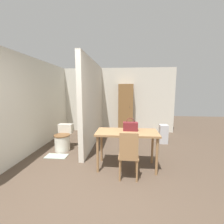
{
  "coord_description": "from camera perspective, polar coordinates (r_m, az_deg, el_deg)",
  "views": [
    {
      "loc": [
        0.53,
        -1.87,
        1.64
      ],
      "look_at": [
        0.2,
        1.78,
        1.11
      ],
      "focal_mm": 24.0,
      "sensor_mm": 36.0,
      "label": 1
    }
  ],
  "objects": [
    {
      "name": "wall_left",
      "position": [
        4.63,
        -27.4,
        2.48
      ],
      "size": [
        0.12,
        5.02,
        2.5
      ],
      "color": "beige",
      "rests_on": "ground_plane"
    },
    {
      "name": "space_heater",
      "position": [
        4.98,
        18.96,
        -7.92
      ],
      "size": [
        0.25,
        0.23,
        0.58
      ],
      "color": "#BCBCC1",
      "rests_on": "ground_plane"
    },
    {
      "name": "partition_wall",
      "position": [
        4.64,
        -7.2,
        3.34
      ],
      "size": [
        0.12,
        2.76,
        2.5
      ],
      "color": "beige",
      "rests_on": "ground_plane"
    },
    {
      "name": "wooden_cabinet",
      "position": [
        5.75,
        5.19,
        1.18
      ],
      "size": [
        0.55,
        0.35,
        1.88
      ],
      "color": "brown",
      "rests_on": "ground_plane"
    },
    {
      "name": "toilet",
      "position": [
        4.42,
        -18.16,
        -9.96
      ],
      "size": [
        0.42,
        0.57,
        0.68
      ],
      "color": "silver",
      "rests_on": "ground_plane"
    },
    {
      "name": "dining_table",
      "position": [
        3.18,
        5.68,
        -9.07
      ],
      "size": [
        1.28,
        0.61,
        0.79
      ],
      "color": "#997047",
      "rests_on": "ground_plane"
    },
    {
      "name": "ground_plane",
      "position": [
        2.54,
        -9.48,
        -32.03
      ],
      "size": [
        16.0,
        16.0,
        0.0
      ],
      "primitive_type": "plane",
      "color": "#4C3D30"
    },
    {
      "name": "handbag",
      "position": [
        3.21,
        7.02,
        -5.41
      ],
      "size": [
        0.31,
        0.16,
        0.27
      ],
      "color": "maroon",
      "rests_on": "dining_table"
    },
    {
      "name": "wall_back",
      "position": [
        5.99,
        0.11,
        4.48
      ],
      "size": [
        4.8,
        0.12,
        2.5
      ],
      "color": "beige",
      "rests_on": "ground_plane"
    },
    {
      "name": "wooden_chair",
      "position": [
        2.86,
        6.34,
        -15.61
      ],
      "size": [
        0.37,
        0.37,
        0.91
      ],
      "rotation": [
        0.0,
        0.0,
        -0.02
      ],
      "color": "#997047",
      "rests_on": "ground_plane"
    },
    {
      "name": "bath_mat",
      "position": [
        4.15,
        -20.4,
        -15.47
      ],
      "size": [
        0.54,
        0.29,
        0.01
      ],
      "color": "#99A899",
      "rests_on": "ground_plane"
    }
  ]
}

